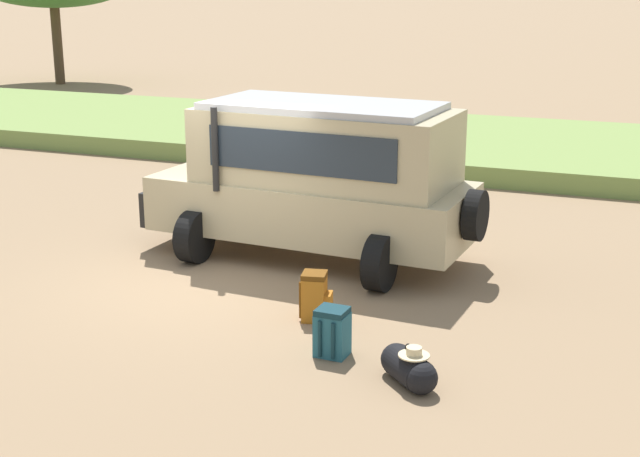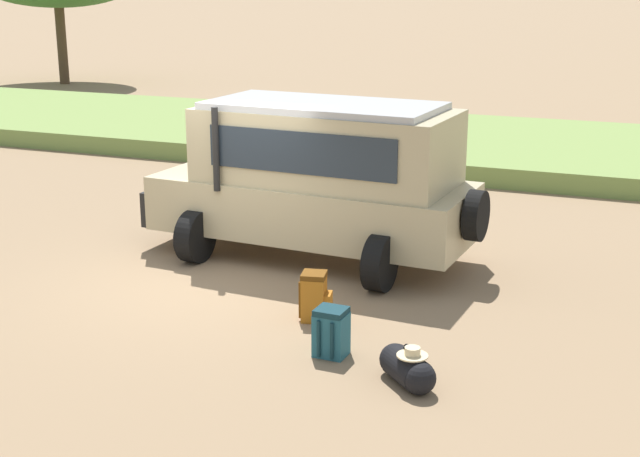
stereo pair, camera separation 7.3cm
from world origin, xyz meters
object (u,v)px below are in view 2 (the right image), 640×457
at_px(backpack_cluster_center, 332,332).
at_px(duffel_bag_low_black_case, 407,368).
at_px(backpack_beside_front_wheel, 315,297).
at_px(safari_vehicle, 318,177).

bearing_deg(backpack_cluster_center, duffel_bag_low_black_case, -21.82).
bearing_deg(backpack_cluster_center, backpack_beside_front_wheel, 122.18).
height_order(safari_vehicle, duffel_bag_low_black_case, safari_vehicle).
xyz_separation_m(safari_vehicle, backpack_beside_front_wheel, (0.93, -2.42, -0.99)).
relative_size(backpack_beside_front_wheel, backpack_cluster_center, 1.09).
distance_m(backpack_beside_front_wheel, duffel_bag_low_black_case, 2.13).
height_order(backpack_beside_front_wheel, backpack_cluster_center, backpack_beside_front_wheel).
bearing_deg(safari_vehicle, backpack_beside_front_wheel, -68.99).
distance_m(backpack_beside_front_wheel, backpack_cluster_center, 1.12).
bearing_deg(backpack_beside_front_wheel, safari_vehicle, 111.01).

